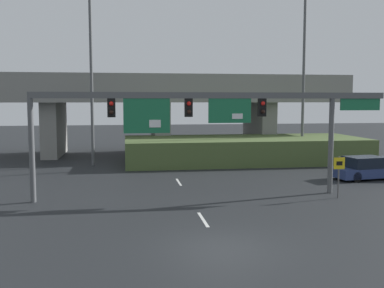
# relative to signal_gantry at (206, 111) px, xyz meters

# --- Properties ---
(ground_plane) EXTENTS (160.00, 160.00, 0.00)m
(ground_plane) POSITION_rel_signal_gantry_xyz_m (-0.92, -8.13, -4.54)
(ground_plane) COLOR black
(lane_markings) EXTENTS (0.14, 38.25, 0.01)m
(lane_markings) POSITION_rel_signal_gantry_xyz_m (-0.92, 4.51, -4.54)
(lane_markings) COLOR silver
(lane_markings) RESTS_ON ground
(signal_gantry) EXTENTS (18.73, 0.44, 5.50)m
(signal_gantry) POSITION_rel_signal_gantry_xyz_m (0.00, 0.00, 0.00)
(signal_gantry) COLOR #515456
(signal_gantry) RESTS_ON ground
(speed_limit_sign) EXTENTS (0.60, 0.11, 2.19)m
(speed_limit_sign) POSITION_rel_signal_gantry_xyz_m (6.77, -1.33, -3.11)
(speed_limit_sign) COLOR #4C4C4C
(speed_limit_sign) RESTS_ON ground
(highway_light_pole_near) EXTENTS (0.70, 0.36, 16.75)m
(highway_light_pole_near) POSITION_rel_signal_gantry_xyz_m (-6.71, 12.69, 4.22)
(highway_light_pole_near) COLOR #515456
(highway_light_pole_near) RESTS_ON ground
(highway_light_pole_far) EXTENTS (0.70, 0.36, 15.93)m
(highway_light_pole_far) POSITION_rel_signal_gantry_xyz_m (10.98, 13.95, 3.81)
(highway_light_pole_far) COLOR #515456
(highway_light_pole_far) RESTS_ON ground
(overpass_bridge) EXTENTS (34.50, 8.64, 7.39)m
(overpass_bridge) POSITION_rel_signal_gantry_xyz_m (-0.92, 19.75, 0.45)
(overpass_bridge) COLOR gray
(overpass_bridge) RESTS_ON ground
(grass_embankment) EXTENTS (19.64, 7.74, 1.99)m
(grass_embankment) POSITION_rel_signal_gantry_xyz_m (5.60, 13.21, -3.54)
(grass_embankment) COLOR #4C6033
(grass_embankment) RESTS_ON ground
(parked_sedan_near_right) EXTENTS (4.73, 2.56, 1.46)m
(parked_sedan_near_right) POSITION_rel_signal_gantry_xyz_m (11.24, 3.87, -3.86)
(parked_sedan_near_right) COLOR navy
(parked_sedan_near_right) RESTS_ON ground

